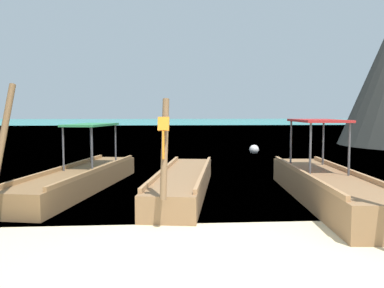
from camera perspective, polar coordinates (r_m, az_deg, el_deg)
name	(u,v)px	position (r m, az deg, el deg)	size (l,w,h in m)	color
ground	(215,267)	(5.80, 3.19, -16.65)	(120.00, 120.00, 0.00)	beige
sea_water	(166,125)	(67.57, -3.66, 2.68)	(120.00, 120.00, 0.00)	teal
longtail_boat_violet_ribbon	(81,178)	(11.37, -15.24, -4.57)	(2.43, 7.12, 2.63)	brown
longtail_boat_orange_ribbon	(183,182)	(10.58, -1.20, -5.35)	(2.12, 6.44, 2.34)	olive
longtail_boat_pink_ribbon	(327,186)	(10.04, 18.21, -5.55)	(1.80, 6.87, 2.91)	olive
mooring_buoy_near	(254,150)	(20.52, 8.64, -0.76)	(0.47, 0.47, 0.47)	white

